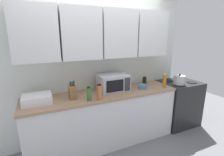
{
  "coord_description": "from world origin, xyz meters",
  "views": [
    {
      "loc": [
        -0.93,
        -2.66,
        1.81
      ],
      "look_at": [
        0.17,
        -0.25,
        1.12
      ],
      "focal_mm": 26.68,
      "sensor_mm": 36.0,
      "label": 1
    }
  ],
  "objects_px": {
    "kettle": "(179,80)",
    "bottle_green_oil": "(89,94)",
    "bottle_spice_jar": "(99,92)",
    "bottle_amber_vinegar": "(165,81)",
    "bowl_ceramic_small": "(142,87)",
    "microwave": "(113,83)",
    "stove_range": "(177,103)",
    "dish_rack": "(37,99)",
    "knife_block": "(73,92)",
    "bottle_soy_dark": "(144,81)"
  },
  "relations": [
    {
      "from": "bottle_green_oil",
      "to": "bottle_soy_dark",
      "type": "bearing_deg",
      "value": 16.42
    },
    {
      "from": "kettle",
      "to": "bottle_soy_dark",
      "type": "distance_m",
      "value": 0.64
    },
    {
      "from": "stove_range",
      "to": "knife_block",
      "type": "xyz_separation_m",
      "value": [
        -2.13,
        -0.03,
        0.55
      ]
    },
    {
      "from": "stove_range",
      "to": "dish_rack",
      "type": "distance_m",
      "value": 2.65
    },
    {
      "from": "knife_block",
      "to": "bottle_spice_jar",
      "type": "relative_size",
      "value": 1.19
    },
    {
      "from": "kettle",
      "to": "dish_rack",
      "type": "relative_size",
      "value": 0.55
    },
    {
      "from": "knife_block",
      "to": "bottle_amber_vinegar",
      "type": "bearing_deg",
      "value": -3.92
    },
    {
      "from": "bowl_ceramic_small",
      "to": "knife_block",
      "type": "bearing_deg",
      "value": 179.37
    },
    {
      "from": "bottle_green_oil",
      "to": "knife_block",
      "type": "bearing_deg",
      "value": 143.21
    },
    {
      "from": "knife_block",
      "to": "stove_range",
      "type": "bearing_deg",
      "value": 0.74
    },
    {
      "from": "bottle_amber_vinegar",
      "to": "bowl_ceramic_small",
      "type": "height_order",
      "value": "bottle_amber_vinegar"
    },
    {
      "from": "kettle",
      "to": "bottle_spice_jar",
      "type": "bearing_deg",
      "value": -177.77
    },
    {
      "from": "bottle_spice_jar",
      "to": "bowl_ceramic_small",
      "type": "distance_m",
      "value": 0.87
    },
    {
      "from": "microwave",
      "to": "knife_block",
      "type": "distance_m",
      "value": 0.7
    },
    {
      "from": "dish_rack",
      "to": "knife_block",
      "type": "relative_size",
      "value": 1.38
    },
    {
      "from": "kettle",
      "to": "bottle_green_oil",
      "type": "relative_size",
      "value": 1.02
    },
    {
      "from": "microwave",
      "to": "bowl_ceramic_small",
      "type": "height_order",
      "value": "microwave"
    },
    {
      "from": "bottle_spice_jar",
      "to": "bottle_amber_vinegar",
      "type": "relative_size",
      "value": 0.93
    },
    {
      "from": "microwave",
      "to": "bottle_spice_jar",
      "type": "bearing_deg",
      "value": -141.74
    },
    {
      "from": "bottle_green_oil",
      "to": "microwave",
      "type": "bearing_deg",
      "value": 26.52
    },
    {
      "from": "microwave",
      "to": "bottle_spice_jar",
      "type": "distance_m",
      "value": 0.43
    },
    {
      "from": "bottle_spice_jar",
      "to": "bowl_ceramic_small",
      "type": "height_order",
      "value": "bottle_spice_jar"
    },
    {
      "from": "kettle",
      "to": "bottle_green_oil",
      "type": "bearing_deg",
      "value": -178.74
    },
    {
      "from": "dish_rack",
      "to": "bowl_ceramic_small",
      "type": "distance_m",
      "value": 1.68
    },
    {
      "from": "kettle",
      "to": "bottle_spice_jar",
      "type": "distance_m",
      "value": 1.61
    },
    {
      "from": "microwave",
      "to": "bottle_soy_dark",
      "type": "xyz_separation_m",
      "value": [
        0.71,
        0.11,
        -0.07
      ]
    },
    {
      "from": "bottle_soy_dark",
      "to": "bottle_green_oil",
      "type": "height_order",
      "value": "bottle_green_oil"
    },
    {
      "from": "stove_range",
      "to": "kettle",
      "type": "distance_m",
      "value": 0.59
    },
    {
      "from": "dish_rack",
      "to": "bottle_green_oil",
      "type": "distance_m",
      "value": 0.71
    },
    {
      "from": "knife_block",
      "to": "bottle_green_oil",
      "type": "relative_size",
      "value": 1.34
    },
    {
      "from": "dish_rack",
      "to": "bottle_amber_vinegar",
      "type": "xyz_separation_m",
      "value": [
        2.08,
        -0.16,
        0.06
      ]
    },
    {
      "from": "kettle",
      "to": "bowl_ceramic_small",
      "type": "xyz_separation_m",
      "value": [
        -0.75,
        0.1,
        -0.06
      ]
    },
    {
      "from": "bottle_amber_vinegar",
      "to": "stove_range",
      "type": "bearing_deg",
      "value": 14.79
    },
    {
      "from": "knife_block",
      "to": "bowl_ceramic_small",
      "type": "relative_size",
      "value": 1.74
    },
    {
      "from": "knife_block",
      "to": "bottle_green_oil",
      "type": "bearing_deg",
      "value": -36.79
    },
    {
      "from": "dish_rack",
      "to": "bottle_amber_vinegar",
      "type": "bearing_deg",
      "value": -4.32
    },
    {
      "from": "stove_range",
      "to": "microwave",
      "type": "bearing_deg",
      "value": 177.42
    },
    {
      "from": "bottle_amber_vinegar",
      "to": "microwave",
      "type": "bearing_deg",
      "value": 167.56
    },
    {
      "from": "bowl_ceramic_small",
      "to": "kettle",
      "type": "bearing_deg",
      "value": -7.53
    },
    {
      "from": "stove_range",
      "to": "bottle_soy_dark",
      "type": "height_order",
      "value": "bottle_soy_dark"
    },
    {
      "from": "stove_range",
      "to": "dish_rack",
      "type": "relative_size",
      "value": 2.4
    },
    {
      "from": "kettle",
      "to": "stove_range",
      "type": "bearing_deg",
      "value": 39.47
    },
    {
      "from": "stove_range",
      "to": "bottle_amber_vinegar",
      "type": "relative_size",
      "value": 3.66
    },
    {
      "from": "bottle_green_oil",
      "to": "bowl_ceramic_small",
      "type": "xyz_separation_m",
      "value": [
        1.0,
        0.14,
        -0.06
      ]
    },
    {
      "from": "stove_range",
      "to": "bottle_amber_vinegar",
      "type": "height_order",
      "value": "bottle_amber_vinegar"
    },
    {
      "from": "knife_block",
      "to": "bottle_soy_dark",
      "type": "xyz_separation_m",
      "value": [
        1.4,
        0.2,
        -0.04
      ]
    },
    {
      "from": "stove_range",
      "to": "microwave",
      "type": "xyz_separation_m",
      "value": [
        -1.44,
        0.06,
        0.59
      ]
    },
    {
      "from": "kettle",
      "to": "dish_rack",
      "type": "distance_m",
      "value": 2.44
    },
    {
      "from": "microwave",
      "to": "bottle_green_oil",
      "type": "xyz_separation_m",
      "value": [
        -0.49,
        -0.24,
        -0.04
      ]
    },
    {
      "from": "knife_block",
      "to": "bottle_amber_vinegar",
      "type": "relative_size",
      "value": 1.1
    }
  ]
}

